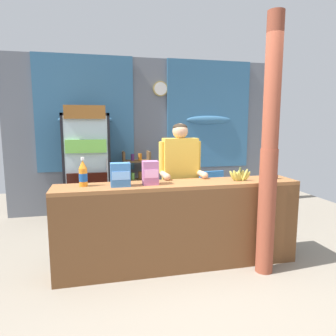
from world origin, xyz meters
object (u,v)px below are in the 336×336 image
(stall_counter, at_px, (182,219))
(soda_bottle_iced_tea, at_px, (272,172))
(snack_box_biscuit, at_px, (120,175))
(plastic_lawn_chair, at_px, (207,192))
(drink_fridge, at_px, (87,160))
(snack_box_wafer, at_px, (150,173))
(timber_post, at_px, (269,154))
(bottle_shelf_rack, at_px, (137,182))
(shopkeeper, at_px, (180,171))
(soda_bottle_orange_soda, at_px, (83,174))
(banana_bunch, at_px, (240,176))

(stall_counter, relative_size, soda_bottle_iced_tea, 12.81)
(soda_bottle_iced_tea, height_order, snack_box_biscuit, snack_box_biscuit)
(plastic_lawn_chair, height_order, snack_box_biscuit, snack_box_biscuit)
(drink_fridge, height_order, soda_bottle_iced_tea, drink_fridge)
(soda_bottle_iced_tea, xyz_separation_m, snack_box_wafer, (-1.45, 0.01, 0.04))
(timber_post, distance_m, bottle_shelf_rack, 2.77)
(shopkeeper, relative_size, soda_bottle_iced_tea, 7.63)
(drink_fridge, bearing_deg, plastic_lawn_chair, -11.69)
(drink_fridge, bearing_deg, shopkeeper, -50.37)
(bottle_shelf_rack, xyz_separation_m, shopkeeper, (0.34, -1.67, 0.43))
(soda_bottle_orange_soda, bearing_deg, snack_box_biscuit, -13.54)
(bottle_shelf_rack, distance_m, snack_box_biscuit, 2.24)
(soda_bottle_orange_soda, bearing_deg, shopkeeper, 18.59)
(timber_post, xyz_separation_m, bottle_shelf_rack, (-1.09, 2.45, -0.71))
(plastic_lawn_chair, xyz_separation_m, snack_box_biscuit, (-1.52, -1.49, 0.60))
(soda_bottle_iced_tea, relative_size, snack_box_wafer, 0.83)
(stall_counter, distance_m, snack_box_biscuit, 0.83)
(timber_post, bearing_deg, banana_bunch, 120.43)
(snack_box_wafer, bearing_deg, soda_bottle_iced_tea, -0.28)
(drink_fridge, xyz_separation_m, banana_bunch, (1.73, -1.88, -0.00))
(drink_fridge, distance_m, bottle_shelf_rack, 0.97)
(timber_post, relative_size, snack_box_biscuit, 11.00)
(stall_counter, xyz_separation_m, snack_box_wafer, (-0.33, 0.08, 0.52))
(timber_post, height_order, banana_bunch, timber_post)
(stall_counter, height_order, bottle_shelf_rack, bottle_shelf_rack)
(timber_post, bearing_deg, stall_counter, 164.08)
(snack_box_wafer, distance_m, snack_box_biscuit, 0.32)
(stall_counter, bearing_deg, soda_bottle_orange_soda, 171.95)
(plastic_lawn_chair, relative_size, banana_bunch, 3.16)
(bottle_shelf_rack, relative_size, soda_bottle_iced_tea, 5.32)
(bottle_shelf_rack, xyz_separation_m, snack_box_biscuit, (-0.43, -2.14, 0.50))
(bottle_shelf_rack, bearing_deg, shopkeeper, -78.50)
(snack_box_wafer, distance_m, banana_bunch, 1.03)
(timber_post, distance_m, snack_box_wafer, 1.26)
(snack_box_wafer, bearing_deg, stall_counter, -13.36)
(plastic_lawn_chair, height_order, soda_bottle_iced_tea, soda_bottle_iced_tea)
(timber_post, xyz_separation_m, plastic_lawn_chair, (-0.00, 1.79, -0.80))
(banana_bunch, bearing_deg, timber_post, -59.57)
(shopkeeper, relative_size, snack_box_biscuit, 6.56)
(drink_fridge, distance_m, shopkeeper, 1.82)
(bottle_shelf_rack, height_order, plastic_lawn_chair, bottle_shelf_rack)
(plastic_lawn_chair, height_order, snack_box_wafer, snack_box_wafer)
(bottle_shelf_rack, bearing_deg, snack_box_biscuit, -101.45)
(soda_bottle_iced_tea, height_order, snack_box_wafer, snack_box_wafer)
(bottle_shelf_rack, relative_size, snack_box_biscuit, 4.57)
(bottle_shelf_rack, distance_m, banana_bunch, 2.37)
(timber_post, distance_m, soda_bottle_orange_soda, 1.95)
(shopkeeper, bearing_deg, bottle_shelf_rack, 101.50)
(snack_box_biscuit, bearing_deg, shopkeeper, 31.70)
(soda_bottle_iced_tea, relative_size, banana_bunch, 0.78)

